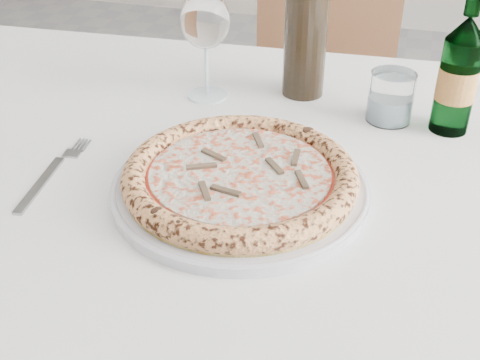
% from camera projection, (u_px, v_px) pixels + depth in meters
% --- Properties ---
extents(dining_table, '(1.53, 0.95, 0.76)m').
position_uv_depth(dining_table, '(258.00, 204.00, 0.91)').
color(dining_table, brown).
rests_on(dining_table, floor).
extents(chair_far, '(0.44, 0.45, 0.93)m').
position_uv_depth(chair_far, '(323.00, 78.00, 1.67)').
color(chair_far, brown).
rests_on(chair_far, floor).
extents(plate, '(0.33, 0.33, 0.02)m').
position_uv_depth(plate, '(240.00, 187.00, 0.78)').
color(plate, silver).
rests_on(plate, dining_table).
extents(pizza, '(0.30, 0.30, 0.03)m').
position_uv_depth(pizza, '(240.00, 176.00, 0.77)').
color(pizza, tan).
rests_on(pizza, plate).
extents(fork, '(0.03, 0.20, 0.00)m').
position_uv_depth(fork, '(51.00, 174.00, 0.82)').
color(fork, gray).
rests_on(fork, dining_table).
extents(wine_glass, '(0.08, 0.08, 0.18)m').
position_uv_depth(wine_glass, '(205.00, 23.00, 0.97)').
color(wine_glass, silver).
rests_on(wine_glass, dining_table).
extents(tumbler, '(0.07, 0.07, 0.08)m').
position_uv_depth(tumbler, '(390.00, 100.00, 0.95)').
color(tumbler, white).
rests_on(tumbler, dining_table).
extents(beer_bottle, '(0.06, 0.06, 0.22)m').
position_uv_depth(beer_bottle, '(458.00, 75.00, 0.89)').
color(beer_bottle, '#286336').
rests_on(beer_bottle, dining_table).
extents(wine_bottle, '(0.07, 0.07, 0.29)m').
position_uv_depth(wine_bottle, '(306.00, 23.00, 0.98)').
color(wine_bottle, black).
rests_on(wine_bottle, dining_table).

